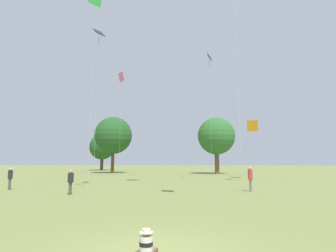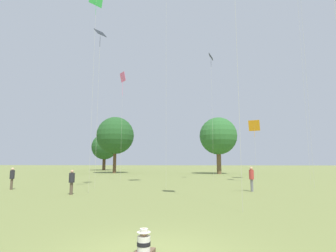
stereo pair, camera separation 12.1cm
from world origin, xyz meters
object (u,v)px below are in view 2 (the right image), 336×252
person_standing_4 (251,177)px  kite_8 (123,80)px  seated_toddler (144,244)px  person_standing_5 (12,176)px  kite_1 (211,63)px  distant_tree_2 (115,136)px  person_standing_1 (72,180)px  kite_0 (100,39)px  kite_9 (254,126)px  kite_4 (96,4)px  distant_tree_1 (218,136)px  distant_tree_0 (105,147)px

person_standing_4 → kite_8: 17.92m
seated_toddler → person_standing_5: size_ratio=0.36×
kite_1 → distant_tree_2: size_ratio=1.39×
seated_toddler → person_standing_1: (-6.78, 10.93, 0.71)m
person_standing_4 → kite_0: 17.08m
person_standing_5 → distant_tree_2: size_ratio=0.16×
person_standing_5 → kite_9: (21.12, 8.60, 4.94)m
kite_4 → kite_1: bearing=-135.4°
distant_tree_2 → person_standing_4: bearing=-57.5°
seated_toddler → person_standing_4: size_ratio=0.34×
distant_tree_1 → kite_4: bearing=-112.8°
kite_4 → distant_tree_1: (12.48, 29.76, -7.46)m
seated_toddler → person_standing_4: bearing=78.6°
seated_toddler → distant_tree_0: (-20.36, 59.47, 5.69)m
person_standing_4 → kite_0: size_ratio=0.13×
person_standing_1 → kite_0: bearing=125.3°
person_standing_1 → distant_tree_2: 33.47m
person_standing_1 → kite_8: kite_8 is taller
kite_1 → person_standing_4: bearing=-115.3°
person_standing_4 → kite_8: bearing=65.0°
kite_9 → kite_4: bearing=104.3°
kite_9 → person_standing_1: bearing=104.7°
distant_tree_2 → kite_0: bearing=-77.2°
kite_1 → distant_tree_0: (-24.28, 35.65, -7.94)m
kite_0 → kite_9: bearing=17.8°
kite_4 → person_standing_5: bearing=-21.2°
distant_tree_0 → distant_tree_2: (7.35, -16.25, 1.26)m
kite_1 → kite_4: size_ratio=0.98×
distant_tree_1 → kite_9: bearing=-85.1°
seated_toddler → kite_8: 25.47m
distant_tree_2 → kite_1: bearing=-48.9°
kite_9 → distant_tree_2: distant_tree_2 is taller
person_standing_4 → distant_tree_2: (-18.78, 29.47, 6.11)m
person_standing_5 → kite_8: size_ratio=0.14×
person_standing_4 → person_standing_5: person_standing_4 is taller
distant_tree_0 → distant_tree_1: 32.40m
kite_0 → kite_8: 7.43m
person_standing_5 → kite_8: bearing=-76.0°
distant_tree_1 → person_standing_1: bearing=-113.6°
kite_9 → distant_tree_0: (-28.60, 37.26, -0.03)m
person_standing_4 → distant_tree_0: distant_tree_0 is taller
person_standing_1 → kite_4: size_ratio=0.11×
kite_0 → person_standing_5: bearing=-179.0°
person_standing_5 → distant_tree_0: distant_tree_0 is taller
kite_4 → kite_9: kite_4 is taller
kite_1 → kite_8: bearing=154.3°
distant_tree_2 → distant_tree_0: bearing=114.3°
kite_1 → distant_tree_0: kite_1 is taller
distant_tree_0 → person_standing_5: bearing=-80.7°
distant_tree_1 → distant_tree_2: distant_tree_2 is taller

